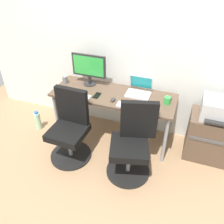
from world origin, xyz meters
name	(u,v)px	position (x,y,z in m)	size (l,w,h in m)	color
ground_plane	(113,136)	(0.00, 0.00, 0.00)	(5.28, 5.28, 0.00)	#9E7A56
back_wall	(123,42)	(0.00, 0.37, 1.30)	(4.40, 0.04, 2.60)	silver
desk	(113,99)	(0.00, 0.00, 0.65)	(1.63, 0.59, 0.73)	brown
office_chair_left	(70,129)	(-0.40, -0.51, 0.42)	(0.54, 0.54, 0.94)	black
office_chair_right	(132,144)	(0.42, -0.51, 0.42)	(0.54, 0.54, 0.94)	black
side_cabinet	(209,137)	(1.29, 0.07, 0.31)	(0.56, 0.42, 0.63)	brown
printer	(218,109)	(1.29, 0.07, 0.75)	(0.38, 0.40, 0.24)	#B7B7B7
water_bottle_on_floor	(38,120)	(-1.14, -0.21, 0.15)	(0.09, 0.09, 0.31)	#A5D8B2
desktop_monitor	(89,68)	(-0.40, 0.15, 0.98)	(0.48, 0.18, 0.43)	#262626
open_laptop	(139,89)	(0.31, 0.14, 0.78)	(0.31, 0.28, 0.22)	silver
keyboard_by_monitor	(78,96)	(-0.41, -0.21, 0.74)	(0.34, 0.12, 0.02)	#B7B7B7
keyboard_by_laptop	(131,106)	(0.30, -0.21, 0.74)	(0.34, 0.12, 0.02)	#B7B7B7
mouse_by_monitor	(170,98)	(0.71, 0.12, 0.74)	(0.06, 0.10, 0.03)	#2D2D2D
mouse_by_laptop	(113,100)	(0.05, -0.15, 0.74)	(0.06, 0.10, 0.03)	#2D2D2D
coffee_mug	(167,100)	(0.70, 0.01, 0.77)	(0.08, 0.08, 0.09)	green
pen_cup	(65,80)	(-0.74, 0.06, 0.78)	(0.07, 0.07, 0.10)	slate
phone_near_laptop	(97,95)	(-0.19, -0.11, 0.73)	(0.07, 0.14, 0.01)	black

